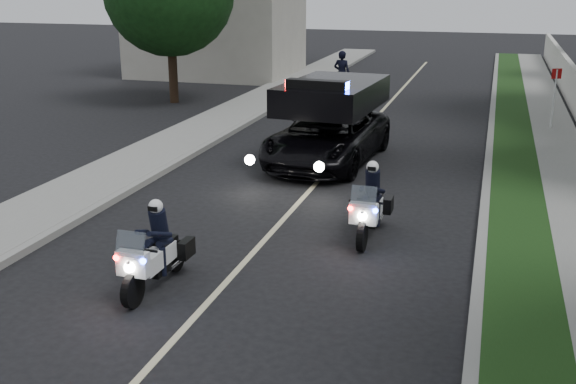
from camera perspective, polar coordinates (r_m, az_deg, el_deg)
name	(u,v)px	position (r m, az deg, el deg)	size (l,w,h in m)	color
ground	(176,338)	(10.20, -9.30, -11.86)	(120.00, 120.00, 0.00)	black
curb_right	(487,173)	(18.59, 16.22, 1.51)	(0.20, 60.00, 0.15)	gray
grass_verge	(516,175)	(18.60, 18.37, 1.33)	(1.20, 60.00, 0.16)	#193814
sidewalk_right	(570,179)	(18.70, 22.34, 0.98)	(1.40, 60.00, 0.16)	gray
curb_left	(197,151)	(20.30, -7.55, 3.37)	(0.20, 60.00, 0.15)	gray
sidewalk_left	(163,149)	(20.77, -10.33, 3.57)	(2.00, 60.00, 0.16)	gray
building_far	(216,7)	(36.76, -6.00, 15.06)	(8.00, 6.00, 7.00)	#A8A396
lane_marking	(334,164)	(19.04, 3.81, 2.33)	(0.12, 50.00, 0.01)	#BFB78C
police_moto_left	(157,287)	(11.78, -10.83, -7.76)	(0.62, 1.77, 1.51)	silver
police_moto_right	(369,237)	(13.82, 6.74, -3.70)	(0.63, 1.81, 1.54)	silver
police_suv	(327,162)	(19.25, 3.29, 2.49)	(2.48, 5.36, 2.60)	black
bicycle	(341,101)	(28.94, 4.43, 7.52)	(0.55, 1.57, 0.82)	black
cyclist	(341,101)	(28.94, 4.43, 7.52)	(0.68, 0.45, 1.89)	black
sign_post	(550,132)	(24.66, 20.93, 4.69)	(0.34, 0.34, 2.18)	#B6110D
tree_left_near	(175,102)	(29.00, -9.40, 7.36)	(5.20, 5.20, 8.67)	#143B13
tree_left_far	(255,64)	(41.83, -2.73, 10.60)	(5.17, 5.17, 8.61)	black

